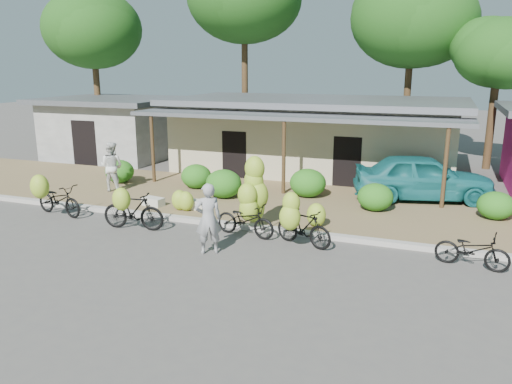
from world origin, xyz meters
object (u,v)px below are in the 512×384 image
at_px(bike_left, 132,209).
at_px(bystander, 112,167).
at_px(bike_center, 250,205).
at_px(sack_far, 153,202).
at_px(vendor, 208,219).
at_px(teal_van, 423,177).
at_px(bike_far_right, 472,250).
at_px(bike_right, 300,224).
at_px(sack_near, 191,204).
at_px(bike_far_left, 56,198).
at_px(tree_center_right, 409,16).
at_px(tree_near_right, 494,51).
at_px(tree_back_left, 91,28).

bearing_deg(bike_left, bystander, 35.93).
relative_size(bike_center, sack_far, 3.01).
distance_m(bike_left, bystander, 4.78).
distance_m(vendor, teal_van, 8.73).
distance_m(bike_far_right, teal_van, 6.01).
relative_size(bike_right, sack_near, 2.12).
relative_size(bike_left, bike_right, 1.10).
bearing_deg(teal_van, bike_left, 114.67).
height_order(bike_center, sack_far, bike_center).
xyz_separation_m(bike_far_left, vendor, (6.11, -1.30, 0.33)).
bearing_deg(bike_right, vendor, 139.86).
relative_size(bike_left, sack_near, 2.34).
bearing_deg(vendor, bike_left, -49.28).
relative_size(bike_far_right, sack_near, 2.12).
relative_size(tree_center_right, tree_near_right, 1.38).
xyz_separation_m(bike_far_left, bike_far_right, (12.49, 0.07, -0.15)).
height_order(bike_right, bike_far_right, bike_right).
relative_size(bike_far_left, bike_left, 1.05).
distance_m(tree_near_right, bystander, 17.64).
height_order(bike_far_right, sack_near, bike_far_right).
height_order(bike_left, teal_van, teal_van).
height_order(tree_back_left, sack_far, tree_back_left).
bearing_deg(sack_far, tree_near_right, 46.87).
height_order(bike_far_right, teal_van, teal_van).
bearing_deg(sack_near, bike_far_left, -153.91).
bearing_deg(tree_near_right, bike_far_right, -94.16).
bearing_deg(bike_right, tree_back_left, 71.45).
bearing_deg(tree_center_right, tree_near_right, -26.57).
bearing_deg(vendor, tree_near_right, -148.59).
xyz_separation_m(tree_center_right, bystander, (-9.55, -12.41, -6.16)).
relative_size(tree_back_left, teal_van, 1.87).
xyz_separation_m(bike_far_right, sack_far, (-9.99, 1.73, -0.19)).
bearing_deg(bike_far_right, tree_center_right, 21.22).
bearing_deg(teal_van, bike_far_left, 104.22).
distance_m(tree_near_right, bike_right, 15.28).
relative_size(tree_back_left, tree_center_right, 0.93).
bearing_deg(bike_left, sack_near, -25.00).
bearing_deg(bike_far_right, bike_far_left, 100.46).
bearing_deg(sack_far, bike_far_right, -9.82).
xyz_separation_m(bike_far_left, sack_near, (3.91, 1.91, -0.34)).
bearing_deg(bike_far_left, sack_near, -53.17).
height_order(tree_back_left, sack_near, tree_back_left).
distance_m(bike_right, sack_near, 4.75).
xyz_separation_m(tree_back_left, sack_near, (11.44, -10.09, -6.61)).
bearing_deg(sack_far, vendor, -40.68).
xyz_separation_m(bike_center, bike_right, (1.68, -0.58, -0.20)).
xyz_separation_m(tree_back_left, bike_far_right, (20.02, -11.94, -6.42)).
distance_m(tree_center_right, tree_near_right, 4.82).
height_order(tree_center_right, bike_right, tree_center_right).
xyz_separation_m(bike_far_left, teal_van, (11.06, 5.89, 0.33)).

